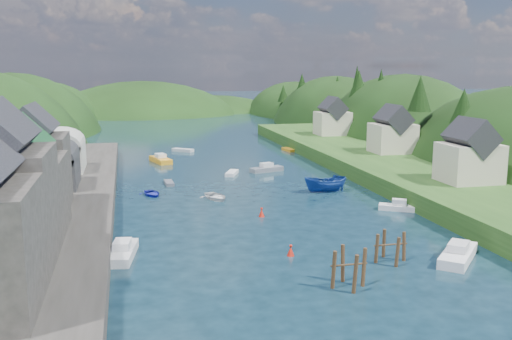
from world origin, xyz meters
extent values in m
plane|color=black|center=(0.00, 50.00, 0.00)|extent=(600.00, 600.00, 0.00)
ellipsoid|color=black|center=(-45.00, 118.00, -8.43)|extent=(44.00, 75.56, 48.19)
ellipsoid|color=black|center=(-45.00, 160.00, -6.82)|extent=(44.00, 75.56, 39.00)
ellipsoid|color=black|center=(45.00, 75.00, -8.40)|extent=(36.00, 75.56, 48.00)
ellipsoid|color=black|center=(45.00, 118.00, -7.78)|extent=(36.00, 75.56, 44.49)
ellipsoid|color=black|center=(45.00, 160.00, -6.30)|extent=(36.00, 75.56, 36.00)
ellipsoid|color=black|center=(-10.00, 170.00, -10.00)|extent=(80.00, 60.00, 44.00)
ellipsoid|color=black|center=(18.00, 180.00, -12.00)|extent=(70.00, 56.00, 36.00)
cone|color=black|center=(-38.24, 83.50, 8.34)|extent=(5.28, 5.28, 5.01)
cone|color=black|center=(-35.48, 100.73, 8.43)|extent=(4.07, 4.07, 4.88)
cone|color=black|center=(-41.07, 115.12, 10.14)|extent=(4.56, 4.56, 8.87)
cone|color=black|center=(-44.01, 125.73, 7.83)|extent=(4.75, 4.75, 5.00)
cone|color=black|center=(-41.47, 138.67, 9.00)|extent=(4.27, 4.27, 7.29)
cone|color=black|center=(35.51, 37.26, 10.26)|extent=(5.29, 5.29, 7.26)
cone|color=black|center=(33.96, 48.22, 12.59)|extent=(4.07, 4.07, 6.21)
cone|color=black|center=(41.29, 60.09, 8.09)|extent=(3.40, 3.40, 5.64)
cone|color=black|center=(39.76, 76.36, 11.87)|extent=(4.94, 4.94, 9.67)
cone|color=black|center=(37.25, 82.96, 12.72)|extent=(5.25, 5.25, 7.33)
cone|color=black|center=(40.43, 91.69, 13.00)|extent=(3.36, 3.36, 9.07)
cone|color=black|center=(41.73, 108.42, 10.86)|extent=(4.57, 4.57, 7.40)
cone|color=black|center=(41.24, 118.13, 8.91)|extent=(3.59, 3.59, 5.94)
cone|color=black|center=(36.87, 125.80, 11.85)|extent=(4.14, 4.14, 6.52)
cone|color=black|center=(34.83, 139.60, 8.41)|extent=(3.83, 3.83, 5.53)
cube|color=#2D2B28|center=(-24.00, 20.00, 1.00)|extent=(12.00, 110.00, 2.00)
cube|color=#2D2B28|center=(-26.00, 12.00, 5.50)|extent=(8.00, 9.00, 7.00)
cube|color=#1E592D|center=(-26.00, 12.00, 9.96)|extent=(5.88, 9.36, 5.88)
cube|color=#2D2B28|center=(-26.00, 21.00, 6.00)|extent=(7.00, 8.00, 8.00)
cube|color=black|center=(-26.00, 21.00, 10.84)|extent=(5.15, 8.32, 5.15)
cube|color=#2D2D30|center=(-26.00, 33.00, 4.00)|extent=(7.00, 9.00, 4.00)
cylinder|color=#2D2D30|center=(-26.00, 33.00, 6.00)|extent=(7.00, 9.00, 7.00)
cube|color=#B2B2A8|center=(-26.00, 45.00, 4.00)|extent=(7.00, 9.00, 4.00)
cylinder|color=#B2B2A8|center=(-26.00, 45.00, 6.00)|extent=(7.00, 9.00, 7.00)
cube|color=#234719|center=(25.00, 40.00, 1.20)|extent=(16.00, 120.00, 2.40)
cube|color=beige|center=(27.00, 22.00, 4.90)|extent=(7.00, 6.00, 5.00)
cube|color=black|center=(27.00, 22.00, 8.24)|extent=(5.15, 6.24, 5.15)
cube|color=beige|center=(29.00, 48.00, 4.90)|extent=(7.00, 6.00, 5.00)
cube|color=black|center=(29.00, 48.00, 8.24)|extent=(5.15, 6.24, 5.15)
cube|color=beige|center=(28.00, 75.00, 4.90)|extent=(7.00, 6.00, 5.00)
cube|color=black|center=(28.00, 75.00, 8.24)|extent=(5.15, 6.24, 5.15)
cylinder|color=#382314|center=(1.73, -2.74, 1.26)|extent=(0.32, 0.32, 3.72)
cylinder|color=#382314|center=(0.46, -1.47, 1.26)|extent=(0.32, 0.32, 3.72)
cylinder|color=#382314|center=(-0.81, -2.74, 1.26)|extent=(0.32, 0.32, 3.72)
cylinder|color=#382314|center=(0.46, -4.01, 1.26)|extent=(0.32, 0.32, 3.72)
cylinder|color=#382314|center=(0.46, -2.74, 1.87)|extent=(3.05, 0.16, 0.16)
cylinder|color=#382314|center=(7.69, 2.05, 1.03)|extent=(0.32, 0.32, 3.26)
cylinder|color=#382314|center=(6.37, 3.38, 1.03)|extent=(0.32, 0.32, 3.26)
cylinder|color=#382314|center=(5.04, 2.05, 1.03)|extent=(0.32, 0.32, 3.26)
cylinder|color=#382314|center=(6.37, 0.72, 1.03)|extent=(0.32, 0.32, 3.26)
cylinder|color=#382314|center=(6.37, 2.05, 1.60)|extent=(3.18, 0.16, 0.16)
cone|color=#B51B0E|center=(-1.85, 5.58, 0.45)|extent=(0.70, 0.70, 0.90)
sphere|color=#B51B0E|center=(-1.85, 5.58, 0.95)|extent=(0.30, 0.30, 0.30)
cone|color=#B51B0E|center=(-1.22, 19.75, 0.45)|extent=(0.70, 0.70, 0.90)
sphere|color=#B51B0E|center=(-1.22, 19.75, 0.95)|extent=(0.30, 0.30, 0.30)
cube|color=#53565F|center=(-10.34, 40.59, 0.22)|extent=(1.37, 3.59, 0.49)
cube|color=silver|center=(-17.00, 8.66, 0.40)|extent=(3.06, 6.58, 0.89)
cube|color=silver|center=(-17.00, 8.66, 1.24)|extent=(1.79, 2.42, 0.70)
cube|color=silver|center=(-5.03, 73.13, 0.29)|extent=(4.47, 4.03, 0.64)
cube|color=slate|center=(6.28, 47.47, 0.36)|extent=(5.96, 3.61, 0.79)
cube|color=silver|center=(6.28, 47.47, 1.14)|extent=(2.30, 1.88, 0.70)
cube|color=white|center=(12.53, 1.06, 0.43)|extent=(6.33, 6.62, 0.97)
cube|color=silver|center=(12.53, 1.06, 1.32)|extent=(2.80, 2.86, 0.70)
cube|color=silver|center=(0.12, 45.99, 0.27)|extent=(2.90, 4.43, 0.59)
imported|color=navy|center=(10.46, 30.49, 1.07)|extent=(6.48, 2.85, 2.44)
imported|color=silver|center=(-5.04, 29.74, 0.33)|extent=(4.53, 5.39, 0.96)
cube|color=orange|center=(16.34, 69.03, 0.26)|extent=(2.08, 4.35, 0.58)
cube|color=orange|center=(-10.31, 60.65, 0.42)|extent=(3.95, 7.04, 0.94)
cube|color=silver|center=(-10.31, 60.65, 1.29)|extent=(2.12, 2.67, 0.70)
cube|color=white|center=(15.77, 18.90, 0.30)|extent=(4.99, 3.76, 0.68)
cube|color=silver|center=(15.77, 18.90, 1.03)|extent=(2.02, 1.80, 0.70)
imported|color=#1C219B|center=(-13.16, 33.86, 0.26)|extent=(3.73, 4.55, 0.82)
camera|label=1|loc=(-16.23, -42.77, 17.27)|focal=40.00mm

